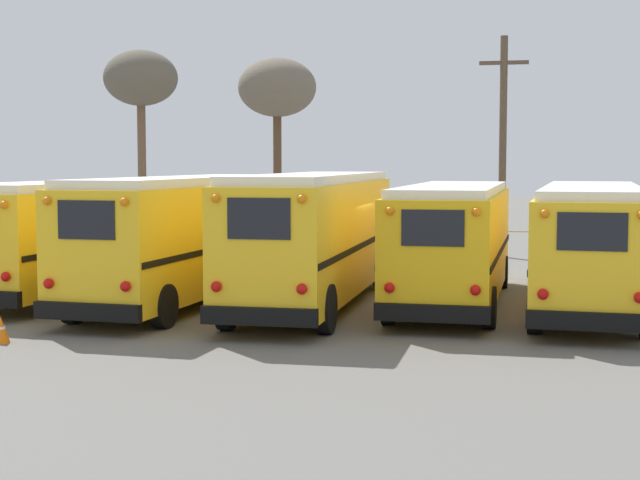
% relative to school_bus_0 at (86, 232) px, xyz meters
% --- Properties ---
extents(ground_plane, '(160.00, 160.00, 0.00)m').
position_rel_school_bus_0_xyz_m(ground_plane, '(6.64, -0.21, -1.67)').
color(ground_plane, '#66635E').
extents(school_bus_0, '(3.14, 10.37, 3.05)m').
position_rel_school_bus_0_xyz_m(school_bus_0, '(0.00, 0.00, 0.00)').
color(school_bus_0, yellow).
rests_on(school_bus_0, ground).
extents(school_bus_1, '(2.82, 10.09, 3.19)m').
position_rel_school_bus_0_xyz_m(school_bus_1, '(3.32, -1.24, 0.06)').
color(school_bus_1, yellow).
rests_on(school_bus_1, ground).
extents(school_bus_2, '(2.61, 10.40, 3.28)m').
position_rel_school_bus_0_xyz_m(school_bus_2, '(6.64, -1.03, 0.11)').
color(school_bus_2, yellow).
rests_on(school_bus_2, ground).
extents(school_bus_3, '(2.48, 9.67, 2.99)m').
position_rel_school_bus_0_xyz_m(school_bus_3, '(9.95, 0.06, -0.05)').
color(school_bus_3, yellow).
rests_on(school_bus_3, ground).
extents(school_bus_4, '(2.85, 10.79, 3.00)m').
position_rel_school_bus_0_xyz_m(school_bus_4, '(13.27, 0.16, -0.04)').
color(school_bus_4, yellow).
rests_on(school_bus_4, ground).
extents(utility_pole, '(1.80, 0.28, 8.18)m').
position_rel_school_bus_0_xyz_m(utility_pole, '(10.57, 12.66, 2.59)').
color(utility_pole, brown).
rests_on(utility_pole, ground).
extents(bare_tree_0, '(3.69, 3.69, 8.43)m').
position_rel_school_bus_0_xyz_m(bare_tree_0, '(-0.28, 20.40, 5.27)').
color(bare_tree_0, brown).
rests_on(bare_tree_0, ground).
extents(bare_tree_1, '(3.20, 3.20, 8.36)m').
position_rel_school_bus_0_xyz_m(bare_tree_1, '(-4.98, 15.37, 5.36)').
color(bare_tree_1, brown).
rests_on(bare_tree_1, ground).
extents(fence_line, '(21.33, 0.06, 1.42)m').
position_rel_school_bus_0_xyz_m(fence_line, '(6.64, 6.54, -0.69)').
color(fence_line, '#939399').
rests_on(fence_line, ground).
extents(traffic_cone, '(0.36, 0.36, 0.54)m').
position_rel_school_bus_0_xyz_m(traffic_cone, '(1.74, -7.22, -1.40)').
color(traffic_cone, orange).
rests_on(traffic_cone, ground).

